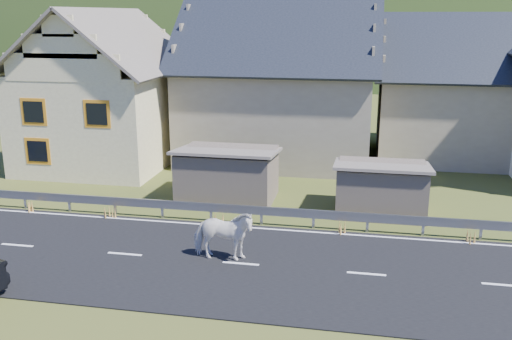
# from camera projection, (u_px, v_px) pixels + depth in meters

# --- Properties ---
(ground) EXTENTS (160.00, 160.00, 0.00)m
(ground) POSITION_uv_depth(u_px,v_px,m) (241.00, 265.00, 18.44)
(ground) COLOR #324118
(ground) RESTS_ON ground
(road) EXTENTS (60.00, 7.00, 0.04)m
(road) POSITION_uv_depth(u_px,v_px,m) (241.00, 264.00, 18.44)
(road) COLOR black
(road) RESTS_ON ground
(lane_markings) EXTENTS (60.00, 6.60, 0.01)m
(lane_markings) POSITION_uv_depth(u_px,v_px,m) (241.00, 263.00, 18.43)
(lane_markings) COLOR silver
(lane_markings) RESTS_ON road
(guardrail) EXTENTS (28.10, 0.09, 0.75)m
(guardrail) POSITION_uv_depth(u_px,v_px,m) (261.00, 211.00, 21.78)
(guardrail) COLOR #93969B
(guardrail) RESTS_ON ground
(shed_left) EXTENTS (4.30, 3.30, 2.40)m
(shed_left) POSITION_uv_depth(u_px,v_px,m) (228.00, 175.00, 24.67)
(shed_left) COLOR #706152
(shed_left) RESTS_ON ground
(shed_right) EXTENTS (3.80, 2.90, 2.20)m
(shed_right) POSITION_uv_depth(u_px,v_px,m) (381.00, 189.00, 23.04)
(shed_right) COLOR #706152
(shed_right) RESTS_ON ground
(house_cream) EXTENTS (7.80, 9.80, 8.30)m
(house_cream) POSITION_uv_depth(u_px,v_px,m) (106.00, 81.00, 30.48)
(house_cream) COLOR #F8EBB0
(house_cream) RESTS_ON ground
(house_stone_a) EXTENTS (10.80, 9.80, 8.90)m
(house_stone_a) POSITION_uv_depth(u_px,v_px,m) (281.00, 74.00, 31.61)
(house_stone_a) COLOR gray
(house_stone_a) RESTS_ON ground
(house_stone_b) EXTENTS (9.80, 8.80, 8.10)m
(house_stone_b) POSITION_uv_depth(u_px,v_px,m) (463.00, 81.00, 31.78)
(house_stone_b) COLOR gray
(house_stone_b) RESTS_ON ground
(mountain) EXTENTS (440.00, 280.00, 260.00)m
(mountain) POSITION_uv_depth(u_px,v_px,m) (369.00, 99.00, 193.27)
(mountain) COLOR #243F15
(mountain) RESTS_ON ground
(conifer_patch) EXTENTS (76.00, 50.00, 28.00)m
(conifer_patch) POSITION_uv_depth(u_px,v_px,m) (110.00, 22.00, 131.07)
(conifer_patch) COLOR black
(conifer_patch) RESTS_ON ground
(horse) EXTENTS (1.00, 2.09, 1.74)m
(horse) POSITION_uv_depth(u_px,v_px,m) (223.00, 235.00, 18.49)
(horse) COLOR white
(horse) RESTS_ON road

